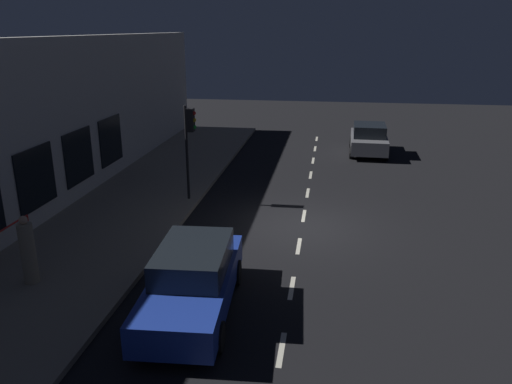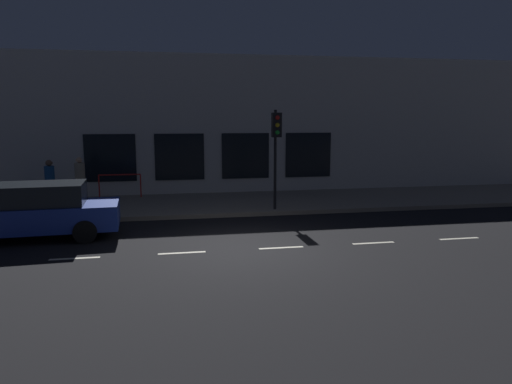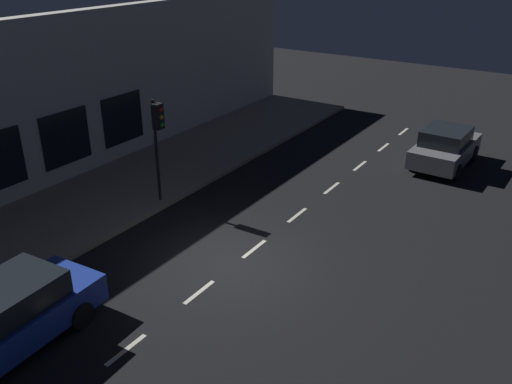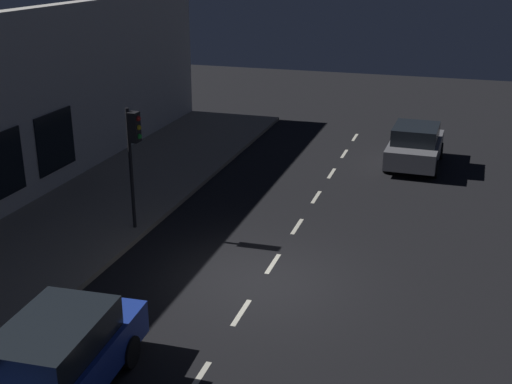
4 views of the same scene
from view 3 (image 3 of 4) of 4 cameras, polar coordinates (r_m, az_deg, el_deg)
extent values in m
plane|color=black|center=(15.42, -2.24, -7.57)|extent=(60.00, 60.00, 0.00)
cube|color=gray|center=(19.25, -17.66, -1.60)|extent=(4.50, 32.00, 0.15)
cube|color=beige|center=(20.21, -23.47, 7.72)|extent=(0.60, 32.00, 6.03)
cube|color=black|center=(22.82, -13.76, 7.47)|extent=(0.04, 2.07, 1.97)
cube|color=black|center=(21.09, -19.26, 5.37)|extent=(0.04, 2.07, 1.97)
cube|color=beige|center=(27.03, 15.17, 6.13)|extent=(0.12, 1.20, 0.01)
cube|color=beige|center=(24.68, 13.19, 4.58)|extent=(0.12, 1.20, 0.01)
cube|color=beige|center=(22.40, 10.81, 2.71)|extent=(0.12, 1.20, 0.01)
cube|color=beige|center=(20.19, 7.92, 0.42)|extent=(0.12, 1.20, 0.01)
cube|color=beige|center=(18.08, 4.33, -2.42)|extent=(0.12, 1.20, 0.01)
cube|color=beige|center=(16.12, -0.19, -5.97)|extent=(0.12, 1.20, 0.01)
cube|color=beige|center=(14.37, -5.97, -10.38)|extent=(0.12, 1.20, 0.01)
cube|color=beige|center=(12.90, -13.45, -15.75)|extent=(0.12, 1.20, 0.01)
cylinder|color=black|center=(18.39, -10.36, 4.19)|extent=(0.10, 0.10, 3.51)
cube|color=black|center=(17.88, -10.24, 7.80)|extent=(0.26, 0.32, 0.84)
sphere|color=red|center=(17.72, -9.96, 8.51)|extent=(0.15, 0.15, 0.15)
sphere|color=gold|center=(17.79, -9.90, 7.74)|extent=(0.15, 0.15, 0.15)
sphere|color=green|center=(17.86, -9.84, 6.96)|extent=(0.15, 0.15, 0.15)
cube|color=slate|center=(23.12, 19.17, 4.12)|extent=(1.92, 3.94, 0.70)
cube|color=black|center=(22.78, 19.28, 5.54)|extent=(1.65, 2.07, 0.60)
cylinder|color=black|center=(24.53, 18.01, 4.67)|extent=(0.24, 0.65, 0.64)
cylinder|color=black|center=(24.16, 21.81, 3.79)|extent=(0.24, 0.65, 0.64)
cylinder|color=black|center=(22.36, 16.09, 2.99)|extent=(0.24, 0.65, 0.64)
cylinder|color=black|center=(21.94, 20.24, 2.00)|extent=(0.24, 0.65, 0.64)
cube|color=#1E389E|center=(13.34, -25.00, -12.74)|extent=(2.02, 4.68, 0.70)
cube|color=black|center=(13.06, -24.88, -10.07)|extent=(1.68, 2.47, 0.60)
cylinder|color=black|center=(13.63, -17.87, -12.18)|extent=(0.26, 0.65, 0.64)
cylinder|color=black|center=(14.72, -22.33, -9.93)|extent=(0.26, 0.65, 0.64)
camera|label=1|loc=(8.64, -87.33, -12.97)|focal=35.15mm
camera|label=2|loc=(10.79, 51.03, -11.85)|focal=32.96mm
camera|label=4|loc=(4.82, -98.56, -10.91)|focal=46.47mm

